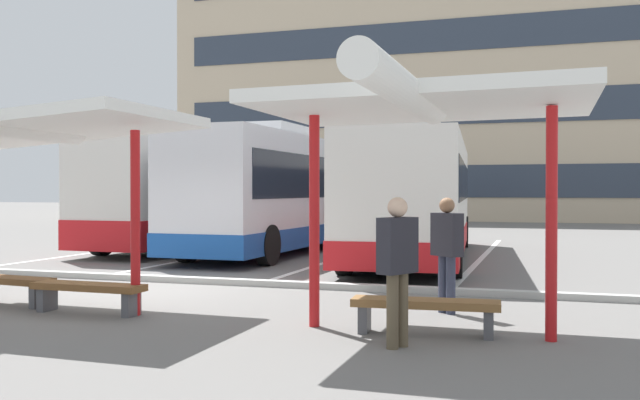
{
  "coord_description": "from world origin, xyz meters",
  "views": [
    {
      "loc": [
        7.21,
        -11.3,
        1.82
      ],
      "look_at": [
        2.54,
        3.16,
        1.62
      ],
      "focal_mm": 39.69,
      "sensor_mm": 36.0,
      "label": 1
    }
  ],
  "objects": [
    {
      "name": "platform_kerb",
      "position": [
        0.0,
        1.16,
        0.06
      ],
      "size": [
        44.0,
        0.24,
        0.12
      ],
      "primitive_type": "cube",
      "color": "#ADADA8",
      "rests_on": "ground"
    },
    {
      "name": "bench_1",
      "position": [
        -1.08,
        -2.11,
        0.34
      ],
      "size": [
        1.85,
        0.6,
        0.45
      ],
      "color": "brown",
      "rests_on": "ground"
    },
    {
      "name": "waiting_shelter_1",
      "position": [
        -0.18,
        -2.58,
        2.72
      ],
      "size": [
        4.29,
        4.89,
        3.0
      ],
      "color": "red",
      "rests_on": "ground"
    },
    {
      "name": "coach_bus_1",
      "position": [
        -0.29,
        9.09,
        1.76
      ],
      "size": [
        2.72,
        12.17,
        3.72
      ],
      "color": "silver",
      "rests_on": "ground"
    },
    {
      "name": "waiting_passenger_0",
      "position": [
        5.55,
        -3.24,
        1.02
      ],
      "size": [
        0.43,
        0.55,
        1.75
      ],
      "color": "brown",
      "rests_on": "ground"
    },
    {
      "name": "bench_3",
      "position": [
        5.74,
        -2.42,
        0.34
      ],
      "size": [
        1.88,
        0.55,
        0.45
      ],
      "color": "brown",
      "rests_on": "ground"
    },
    {
      "name": "bench_2",
      "position": [
        0.72,
        -2.4,
        0.34
      ],
      "size": [
        1.79,
        0.45,
        0.45
      ],
      "color": "brown",
      "rests_on": "ground"
    },
    {
      "name": "lane_stripe_3",
      "position": [
        5.51,
        8.39,
        0.0
      ],
      "size": [
        0.16,
        14.0,
        0.01
      ],
      "primitive_type": "cube",
      "color": "white",
      "rests_on": "ground"
    },
    {
      "name": "waiting_passenger_1",
      "position": [
        5.78,
        -0.74,
        1.0
      ],
      "size": [
        0.52,
        0.49,
        1.72
      ],
      "color": "#33384C",
      "rests_on": "ground"
    },
    {
      "name": "lane_stripe_1",
      "position": [
        -1.84,
        8.39,
        0.0
      ],
      "size": [
        0.16,
        14.0,
        0.01
      ],
      "primitive_type": "cube",
      "color": "white",
      "rests_on": "ground"
    },
    {
      "name": "coach_bus_0",
      "position": [
        -3.49,
        9.3,
        1.73
      ],
      "size": [
        2.78,
        10.68,
        3.72
      ],
      "color": "silver",
      "rests_on": "ground"
    },
    {
      "name": "waiting_shelter_2",
      "position": [
        5.74,
        -2.6,
        2.86
      ],
      "size": [
        4.03,
        5.04,
        3.08
      ],
      "color": "red",
      "rests_on": "ground"
    },
    {
      "name": "coach_bus_2",
      "position": [
        3.83,
        7.52,
        1.62
      ],
      "size": [
        3.61,
        11.6,
        3.45
      ],
      "color": "silver",
      "rests_on": "ground"
    },
    {
      "name": "terminal_building",
      "position": [
        0.03,
        37.03,
        8.7
      ],
      "size": [
        33.04,
        12.24,
        20.12
      ],
      "color": "#C6B293",
      "rests_on": "ground"
    },
    {
      "name": "lane_stripe_0",
      "position": [
        -5.51,
        8.39,
        0.0
      ],
      "size": [
        0.16,
        14.0,
        0.01
      ],
      "primitive_type": "cube",
      "color": "white",
      "rests_on": "ground"
    },
    {
      "name": "ground_plane",
      "position": [
        0.0,
        0.0,
        0.0
      ],
      "size": [
        160.0,
        160.0,
        0.0
      ],
      "primitive_type": "plane",
      "color": "slate"
    },
    {
      "name": "lane_stripe_2",
      "position": [
        1.84,
        8.39,
        0.0
      ],
      "size": [
        0.16,
        14.0,
        0.01
      ],
      "primitive_type": "cube",
      "color": "white",
      "rests_on": "ground"
    }
  ]
}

